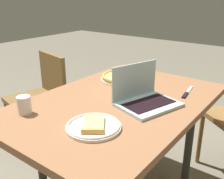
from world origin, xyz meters
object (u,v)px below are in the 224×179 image
(dining_table, at_px, (118,111))
(drink_cup, at_px, (24,105))
(table_knife, at_px, (187,93))
(chair_far, at_px, (42,94))
(laptop, at_px, (144,97))
(pizza_tray, at_px, (123,77))
(pizza_plate, at_px, (94,126))

(dining_table, bearing_deg, drink_cup, 147.23)
(dining_table, relative_size, table_knife, 5.71)
(dining_table, xyz_separation_m, chair_far, (0.21, 0.99, -0.19))
(dining_table, height_order, chair_far, chair_far)
(laptop, xyz_separation_m, pizza_tray, (0.29, 0.34, -0.02))
(drink_cup, bearing_deg, laptop, -42.21)
(pizza_tray, xyz_separation_m, drink_cup, (-0.76, 0.09, 0.03))
(drink_cup, bearing_deg, chair_far, 47.91)
(pizza_tray, bearing_deg, drink_cup, 173.59)
(table_knife, bearing_deg, drink_cup, 144.08)
(pizza_tray, distance_m, table_knife, 0.47)
(pizza_plate, xyz_separation_m, drink_cup, (-0.09, 0.39, 0.03))
(pizza_tray, bearing_deg, dining_table, -149.82)
(table_knife, xyz_separation_m, chair_far, (-0.13, 1.27, -0.27))
(pizza_tray, height_order, chair_far, chair_far)
(pizza_tray, distance_m, chair_far, 0.85)
(pizza_plate, bearing_deg, table_knife, -14.21)
(laptop, bearing_deg, table_knife, -23.42)
(pizza_plate, distance_m, drink_cup, 0.40)
(pizza_plate, relative_size, table_knife, 1.12)
(drink_cup, distance_m, chair_far, 1.01)
(pizza_plate, bearing_deg, drink_cup, 103.43)
(table_knife, bearing_deg, pizza_tray, 90.94)
(laptop, bearing_deg, dining_table, 105.33)
(laptop, xyz_separation_m, chair_far, (0.17, 1.14, -0.31))
(dining_table, xyz_separation_m, pizza_tray, (0.33, 0.19, 0.09))
(laptop, relative_size, table_knife, 1.64)
(pizza_tray, relative_size, drink_cup, 3.48)
(pizza_tray, distance_m, drink_cup, 0.77)
(chair_far, bearing_deg, table_knife, -84.33)
(dining_table, relative_size, chair_far, 1.57)
(dining_table, xyz_separation_m, table_knife, (0.34, -0.28, 0.07))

